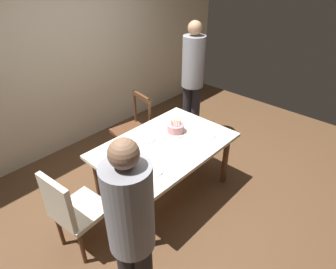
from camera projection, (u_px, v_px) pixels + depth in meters
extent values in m
plane|color=brown|center=(165.00, 192.00, 3.55)|extent=(6.40, 6.40, 0.00)
cube|color=beige|center=(67.00, 58.00, 3.92)|extent=(6.40, 0.10, 2.60)
cube|color=silver|center=(165.00, 145.00, 3.18)|extent=(1.53, 1.01, 0.04)
cylinder|color=#56331E|center=(148.00, 222.00, 2.72)|extent=(0.07, 0.07, 0.69)
cylinder|color=#56331E|center=(225.00, 160.00, 3.55)|extent=(0.07, 0.07, 0.69)
cylinder|color=#56331E|center=(98.00, 183.00, 3.19)|extent=(0.07, 0.07, 0.69)
cylinder|color=#56331E|center=(177.00, 136.00, 4.01)|extent=(0.07, 0.07, 0.69)
cylinder|color=silver|center=(176.00, 132.00, 3.37)|extent=(0.28, 0.28, 0.01)
cylinder|color=#D18C93|center=(176.00, 128.00, 3.34)|extent=(0.20, 0.20, 0.09)
cylinder|color=yellow|center=(179.00, 121.00, 3.34)|extent=(0.01, 0.01, 0.05)
sphere|color=#FFC64C|center=(179.00, 118.00, 3.32)|extent=(0.01, 0.01, 0.01)
cylinder|color=yellow|center=(177.00, 120.00, 3.35)|extent=(0.01, 0.01, 0.05)
sphere|color=#FFC64C|center=(177.00, 118.00, 3.33)|extent=(0.01, 0.01, 0.01)
cylinder|color=yellow|center=(175.00, 120.00, 3.35)|extent=(0.01, 0.01, 0.05)
sphere|color=#FFC64C|center=(175.00, 118.00, 3.33)|extent=(0.01, 0.01, 0.01)
cylinder|color=yellow|center=(172.00, 121.00, 3.33)|extent=(0.01, 0.01, 0.05)
sphere|color=#FFC64C|center=(172.00, 118.00, 3.32)|extent=(0.01, 0.01, 0.01)
cylinder|color=#66CC72|center=(171.00, 122.00, 3.31)|extent=(0.01, 0.01, 0.05)
sphere|color=#FFC64C|center=(171.00, 119.00, 3.29)|extent=(0.01, 0.01, 0.01)
cylinder|color=#D872CC|center=(171.00, 123.00, 3.29)|extent=(0.01, 0.01, 0.05)
sphere|color=#FFC64C|center=(171.00, 120.00, 3.27)|extent=(0.01, 0.01, 0.01)
cylinder|color=#F2994C|center=(172.00, 124.00, 3.27)|extent=(0.01, 0.01, 0.05)
sphere|color=#FFC64C|center=(172.00, 121.00, 3.25)|extent=(0.01, 0.01, 0.01)
cylinder|color=#F2994C|center=(175.00, 125.00, 3.26)|extent=(0.01, 0.01, 0.05)
sphere|color=#FFC64C|center=(175.00, 122.00, 3.24)|extent=(0.01, 0.01, 0.01)
cylinder|color=#D872CC|center=(177.00, 125.00, 3.26)|extent=(0.01, 0.01, 0.05)
sphere|color=#FFC64C|center=(178.00, 122.00, 3.24)|extent=(0.01, 0.01, 0.01)
cylinder|color=#66CC72|center=(180.00, 124.00, 3.28)|extent=(0.01, 0.01, 0.05)
sphere|color=#FFC64C|center=(180.00, 121.00, 3.26)|extent=(0.01, 0.01, 0.01)
cylinder|color=#D872CC|center=(180.00, 123.00, 3.29)|extent=(0.01, 0.01, 0.05)
sphere|color=#FFC64C|center=(180.00, 120.00, 3.27)|extent=(0.01, 0.01, 0.01)
cylinder|color=#E54C4C|center=(180.00, 122.00, 3.32)|extent=(0.01, 0.01, 0.05)
sphere|color=#FFC64C|center=(180.00, 119.00, 3.30)|extent=(0.01, 0.01, 0.01)
cylinder|color=white|center=(152.00, 170.00, 2.77)|extent=(0.22, 0.22, 0.01)
cylinder|color=white|center=(146.00, 139.00, 3.24)|extent=(0.22, 0.22, 0.01)
cylinder|color=white|center=(206.00, 135.00, 3.32)|extent=(0.22, 0.22, 0.01)
cube|color=silver|center=(141.00, 179.00, 2.67)|extent=(0.18, 0.04, 0.01)
cube|color=silver|center=(135.00, 145.00, 3.15)|extent=(0.18, 0.04, 0.01)
cube|color=silver|center=(197.00, 140.00, 3.22)|extent=(0.18, 0.04, 0.01)
cube|color=#56331E|center=(131.00, 132.00, 3.90)|extent=(0.50, 0.50, 0.05)
cylinder|color=#56331E|center=(116.00, 145.00, 4.05)|extent=(0.04, 0.04, 0.42)
cylinder|color=#56331E|center=(128.00, 156.00, 3.83)|extent=(0.04, 0.04, 0.42)
cylinder|color=#56331E|center=(136.00, 137.00, 4.23)|extent=(0.04, 0.04, 0.42)
cylinder|color=#56331E|center=(149.00, 147.00, 4.01)|extent=(0.04, 0.04, 0.42)
cylinder|color=#56331E|center=(135.00, 107.00, 4.00)|extent=(0.04, 0.04, 0.50)
cylinder|color=#56331E|center=(150.00, 117.00, 3.76)|extent=(0.04, 0.04, 0.50)
cube|color=#56331E|center=(141.00, 97.00, 3.76)|extent=(0.10, 0.40, 0.06)
cube|color=beige|center=(81.00, 210.00, 2.71)|extent=(0.48, 0.48, 0.05)
cylinder|color=#56331E|center=(109.00, 224.00, 2.86)|extent=(0.04, 0.04, 0.42)
cylinder|color=#56331E|center=(87.00, 209.00, 3.03)|extent=(0.04, 0.04, 0.42)
cylinder|color=#56331E|center=(82.00, 248.00, 2.63)|extent=(0.04, 0.04, 0.42)
cylinder|color=#56331E|center=(60.00, 230.00, 2.80)|extent=(0.04, 0.04, 0.42)
cube|color=beige|center=(57.00, 204.00, 2.44)|extent=(0.09, 0.40, 0.50)
cylinder|color=gray|center=(129.00, 208.00, 1.81)|extent=(0.32, 0.32, 0.67)
sphere|color=#8C664C|center=(124.00, 154.00, 1.58)|extent=(0.18, 0.18, 0.18)
cylinder|color=#262328|center=(187.00, 111.00, 4.47)|extent=(0.14, 0.14, 0.86)
cylinder|color=#262328|center=(195.00, 112.00, 4.44)|extent=(0.14, 0.14, 0.86)
cylinder|color=gray|center=(193.00, 62.00, 4.03)|extent=(0.32, 0.32, 0.72)
sphere|color=tan|center=(195.00, 28.00, 3.79)|extent=(0.20, 0.20, 0.20)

